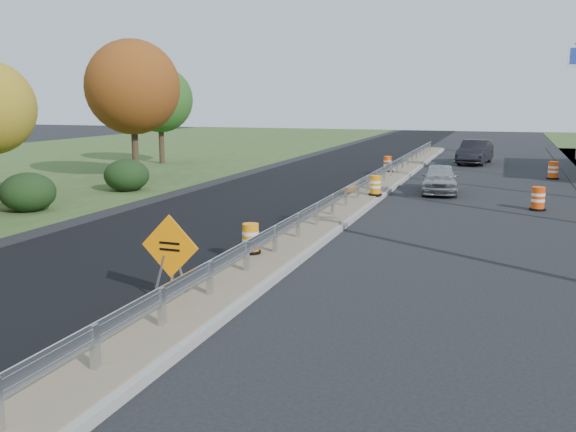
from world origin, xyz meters
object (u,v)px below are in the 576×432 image
(barrel_median_far, at_px, (388,164))
(barrel_shoulder_mid, at_px, (553,171))
(barrel_shoulder_near, at_px, (538,199))
(barrel_median_near, at_px, (251,239))
(barrel_median_mid, at_px, (375,186))
(caution_sign, at_px, (171,279))
(car_dark_mid, at_px, (475,152))
(car_silver, at_px, (440,179))

(barrel_median_far, bearing_deg, barrel_shoulder_mid, 8.48)
(barrel_median_far, bearing_deg, barrel_shoulder_near, -51.58)
(barrel_median_near, bearing_deg, barrel_median_far, 90.00)
(barrel_median_near, xyz_separation_m, barrel_median_mid, (1.10, 11.37, 0.02))
(barrel_median_far, height_order, barrel_shoulder_mid, barrel_median_far)
(caution_sign, relative_size, barrel_shoulder_near, 2.05)
(barrel_shoulder_near, bearing_deg, caution_sign, -118.31)
(barrel_median_far, xyz_separation_m, car_dark_mid, (4.31, 8.46, 0.14))
(barrel_shoulder_near, bearing_deg, barrel_shoulder_mid, 83.77)
(barrel_shoulder_mid, bearing_deg, barrel_median_near, -111.80)
(barrel_shoulder_near, height_order, car_silver, car_silver)
(caution_sign, relative_size, barrel_shoulder_mid, 1.99)
(barrel_median_near, height_order, barrel_median_mid, barrel_median_mid)
(barrel_median_far, bearing_deg, barrel_median_mid, -83.15)
(barrel_median_mid, distance_m, barrel_shoulder_mid, 12.95)
(caution_sign, bearing_deg, barrel_median_near, 86.44)
(caution_sign, height_order, barrel_median_near, caution_sign)
(barrel_shoulder_near, bearing_deg, barrel_median_far, 128.42)
(car_silver, bearing_deg, barrel_median_mid, -132.42)
(barrel_median_mid, distance_m, barrel_median_far, 9.23)
(car_silver, bearing_deg, barrel_shoulder_near, -45.83)
(barrel_median_mid, xyz_separation_m, barrel_shoulder_mid, (7.63, 10.46, -0.18))
(barrel_median_far, bearing_deg, car_dark_mid, 62.98)
(barrel_median_near, xyz_separation_m, car_dark_mid, (4.31, 28.99, 0.17))
(barrel_shoulder_near, bearing_deg, barrel_median_near, -124.44)
(barrel_median_near, height_order, car_silver, car_silver)
(barrel_median_mid, relative_size, barrel_shoulder_mid, 0.88)
(barrel_median_near, height_order, barrel_shoulder_near, barrel_median_near)
(caution_sign, xyz_separation_m, car_silver, (3.82, 18.16, 0.19))
(caution_sign, height_order, car_silver, caution_sign)
(barrel_median_near, distance_m, barrel_median_far, 20.53)
(barrel_shoulder_mid, distance_m, car_silver, 9.03)
(caution_sign, xyz_separation_m, barrel_median_mid, (1.45, 15.03, 0.15))
(car_silver, distance_m, car_dark_mid, 14.51)
(barrel_median_mid, distance_m, car_silver, 3.93)
(barrel_median_mid, height_order, car_dark_mid, car_dark_mid)
(barrel_shoulder_mid, bearing_deg, car_silver, -125.67)
(barrel_median_far, height_order, car_dark_mid, car_dark_mid)
(car_silver, xyz_separation_m, car_dark_mid, (0.85, 14.49, 0.12))
(car_dark_mid, bearing_deg, barrel_shoulder_near, -72.15)
(caution_sign, distance_m, barrel_shoulder_near, 16.66)
(barrel_shoulder_near, xyz_separation_m, barrel_shoulder_mid, (1.18, 10.82, 0.02))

